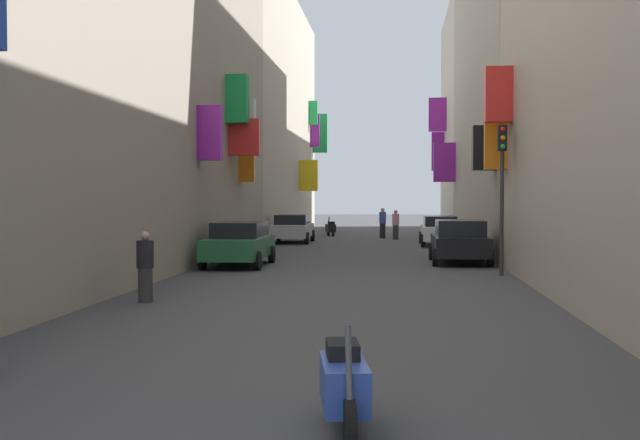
{
  "coord_description": "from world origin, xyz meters",
  "views": [
    {
      "loc": [
        1.51,
        -2.27,
        2.34
      ],
      "look_at": [
        -1.2,
        25.6,
        1.5
      ],
      "focal_mm": 43.91,
      "sensor_mm": 36.0,
      "label": 1
    }
  ],
  "objects_px": {
    "parked_car_green": "(239,243)",
    "traffic_light_near_corner": "(502,174)",
    "scooter_black": "(331,228)",
    "pedestrian_crossing": "(383,223)",
    "pedestrian_near_left": "(145,267)",
    "parked_car_white": "(440,230)",
    "scooter_blue": "(344,383)",
    "parked_car_black": "(460,241)",
    "pedestrian_near_right": "(396,225)",
    "parked_car_silver": "(292,228)"
  },
  "relations": [
    {
      "from": "scooter_blue",
      "to": "pedestrian_near_left",
      "type": "relative_size",
      "value": 1.19
    },
    {
      "from": "scooter_blue",
      "to": "pedestrian_near_left",
      "type": "bearing_deg",
      "value": 119.13
    },
    {
      "from": "parked_car_white",
      "to": "scooter_black",
      "type": "xyz_separation_m",
      "value": [
        -5.95,
        8.59,
        -0.29
      ]
    },
    {
      "from": "parked_car_white",
      "to": "traffic_light_near_corner",
      "type": "xyz_separation_m",
      "value": [
        1.03,
        -14.34,
        2.25
      ]
    },
    {
      "from": "parked_car_green",
      "to": "parked_car_white",
      "type": "bearing_deg",
      "value": 58.19
    },
    {
      "from": "scooter_blue",
      "to": "scooter_black",
      "type": "relative_size",
      "value": 1.03
    },
    {
      "from": "parked_car_white",
      "to": "parked_car_silver",
      "type": "distance_m",
      "value": 7.5
    },
    {
      "from": "pedestrian_near_right",
      "to": "parked_car_black",
      "type": "bearing_deg",
      "value": -81.48
    },
    {
      "from": "parked_car_white",
      "to": "pedestrian_near_left",
      "type": "relative_size",
      "value": 2.8
    },
    {
      "from": "parked_car_silver",
      "to": "parked_car_black",
      "type": "relative_size",
      "value": 1.01
    },
    {
      "from": "scooter_black",
      "to": "pedestrian_crossing",
      "type": "height_order",
      "value": "pedestrian_crossing"
    },
    {
      "from": "scooter_blue",
      "to": "pedestrian_near_right",
      "type": "distance_m",
      "value": 34.8
    },
    {
      "from": "parked_car_green",
      "to": "scooter_black",
      "type": "distance_m",
      "value": 20.47
    },
    {
      "from": "parked_car_black",
      "to": "pedestrian_crossing",
      "type": "bearing_deg",
      "value": 100.34
    },
    {
      "from": "pedestrian_crossing",
      "to": "traffic_light_near_corner",
      "type": "height_order",
      "value": "traffic_light_near_corner"
    },
    {
      "from": "parked_car_green",
      "to": "parked_car_black",
      "type": "xyz_separation_m",
      "value": [
        7.48,
        1.74,
        0.01
      ]
    },
    {
      "from": "pedestrian_crossing",
      "to": "parked_car_black",
      "type": "bearing_deg",
      "value": -79.66
    },
    {
      "from": "parked_car_green",
      "to": "scooter_blue",
      "type": "height_order",
      "value": "parked_car_green"
    },
    {
      "from": "scooter_blue",
      "to": "traffic_light_near_corner",
      "type": "bearing_deg",
      "value": 76.96
    },
    {
      "from": "parked_car_green",
      "to": "pedestrian_crossing",
      "type": "bearing_deg",
      "value": 75.92
    },
    {
      "from": "parked_car_white",
      "to": "pedestrian_crossing",
      "type": "distance_m",
      "value": 6.79
    },
    {
      "from": "pedestrian_near_left",
      "to": "parked_car_green",
      "type": "bearing_deg",
      "value": 88.45
    },
    {
      "from": "parked_car_green",
      "to": "scooter_black",
      "type": "bearing_deg",
      "value": 86.11
    },
    {
      "from": "parked_car_silver",
      "to": "pedestrian_near_right",
      "type": "relative_size",
      "value": 2.54
    },
    {
      "from": "parked_car_white",
      "to": "traffic_light_near_corner",
      "type": "relative_size",
      "value": 1.0
    },
    {
      "from": "parked_car_silver",
      "to": "scooter_black",
      "type": "relative_size",
      "value": 2.27
    },
    {
      "from": "traffic_light_near_corner",
      "to": "parked_car_white",
      "type": "bearing_deg",
      "value": 94.09
    },
    {
      "from": "parked_car_silver",
      "to": "pedestrian_near_left",
      "type": "height_order",
      "value": "pedestrian_near_left"
    },
    {
      "from": "scooter_black",
      "to": "parked_car_black",
      "type": "bearing_deg",
      "value": -71.93
    },
    {
      "from": "scooter_black",
      "to": "pedestrian_crossing",
      "type": "relative_size",
      "value": 1.06
    },
    {
      "from": "parked_car_green",
      "to": "traffic_light_near_corner",
      "type": "bearing_deg",
      "value": -16.68
    },
    {
      "from": "pedestrian_crossing",
      "to": "parked_car_white",
      "type": "bearing_deg",
      "value": -65.42
    },
    {
      "from": "traffic_light_near_corner",
      "to": "scooter_black",
      "type": "bearing_deg",
      "value": 106.93
    },
    {
      "from": "parked_car_white",
      "to": "scooter_black",
      "type": "distance_m",
      "value": 10.45
    },
    {
      "from": "pedestrian_crossing",
      "to": "pedestrian_near_left",
      "type": "relative_size",
      "value": 1.08
    },
    {
      "from": "scooter_blue",
      "to": "traffic_light_near_corner",
      "type": "relative_size",
      "value": 0.42
    },
    {
      "from": "parked_car_green",
      "to": "parked_car_silver",
      "type": "xyz_separation_m",
      "value": [
        0.01,
        13.45,
        -0.03
      ]
    },
    {
      "from": "scooter_blue",
      "to": "pedestrian_crossing",
      "type": "relative_size",
      "value": 1.1
    },
    {
      "from": "scooter_black",
      "to": "pedestrian_near_left",
      "type": "xyz_separation_m",
      "value": [
        -1.64,
        -29.57,
        0.32
      ]
    },
    {
      "from": "parked_car_silver",
      "to": "pedestrian_near_left",
      "type": "bearing_deg",
      "value": -90.66
    },
    {
      "from": "parked_car_green",
      "to": "parked_car_silver",
      "type": "bearing_deg",
      "value": 89.94
    },
    {
      "from": "parked_car_green",
      "to": "parked_car_black",
      "type": "relative_size",
      "value": 1.06
    },
    {
      "from": "pedestrian_near_right",
      "to": "traffic_light_near_corner",
      "type": "xyz_separation_m",
      "value": [
        3.12,
        -19.18,
        2.2
      ]
    },
    {
      "from": "scooter_black",
      "to": "pedestrian_crossing",
      "type": "bearing_deg",
      "value": -37.68
    },
    {
      "from": "pedestrian_near_right",
      "to": "parked_car_white",
      "type": "bearing_deg",
      "value": -66.62
    },
    {
      "from": "parked_car_white",
      "to": "parked_car_black",
      "type": "bearing_deg",
      "value": -89.18
    },
    {
      "from": "pedestrian_crossing",
      "to": "traffic_light_near_corner",
      "type": "distance_m",
      "value": 20.98
    },
    {
      "from": "parked_car_green",
      "to": "traffic_light_near_corner",
      "type": "height_order",
      "value": "traffic_light_near_corner"
    },
    {
      "from": "scooter_black",
      "to": "pedestrian_near_right",
      "type": "bearing_deg",
      "value": -44.14
    },
    {
      "from": "parked_car_black",
      "to": "pedestrian_near_right",
      "type": "distance_m",
      "value": 15.11
    }
  ]
}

